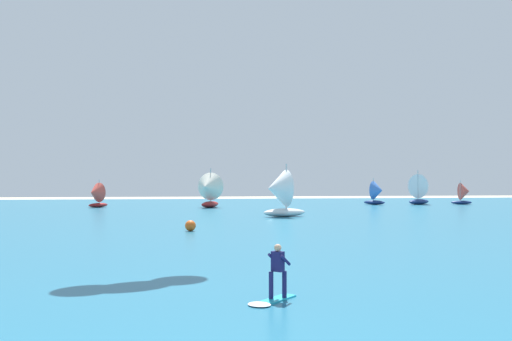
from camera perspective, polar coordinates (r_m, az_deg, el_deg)
The scene contains 9 objects.
ocean at distance 53.26m, azimuth -4.60°, elevation -4.87°, with size 160.00×90.00×0.10m, color #236B89.
kitesurfer at distance 16.17m, azimuth 1.96°, elevation -11.69°, with size 1.74×1.82×1.67m.
sailboat_leading at distance 81.71m, azimuth 21.39°, elevation -2.28°, with size 3.04×2.62×3.48m.
sailboat_far_right at distance 77.48m, azimuth 12.84°, elevation -2.30°, with size 3.34×3.30×3.76m.
sailboat_mid_right at distance 67.64m, azimuth -5.15°, elevation -2.04°, with size 3.99×4.46×5.00m.
sailboat_heeled_over at distance 51.10m, azimuth 2.43°, elevation -2.37°, with size 4.51×3.93×5.09m.
sailboat_trailing at distance 79.88m, azimuth 17.28°, elevation -1.88°, with size 4.37×3.93×4.87m.
sailboat_center_horizon at distance 71.04m, azimuth -16.80°, elevation -2.49°, with size 3.07×3.17×3.55m.
marker_buoy at distance 37.46m, azimuth -7.04°, elevation -5.89°, with size 0.76×0.76×0.76m, color #E55919.
Camera 1 is at (-1.90, -2.76, 3.73)m, focal length 37.36 mm.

